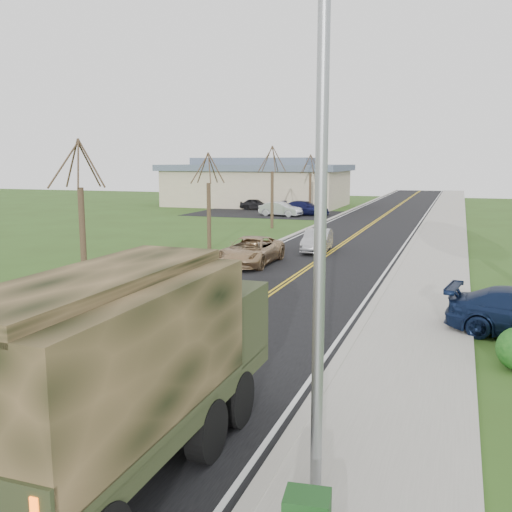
% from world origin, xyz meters
% --- Properties ---
extents(ground, '(160.00, 160.00, 0.00)m').
position_xyz_m(ground, '(0.00, 0.00, 0.00)').
color(ground, '#2E4918').
rests_on(ground, ground).
extents(road, '(8.00, 120.00, 0.01)m').
position_xyz_m(road, '(0.00, 40.00, 0.01)').
color(road, black).
rests_on(road, ground).
extents(curb_right, '(0.30, 120.00, 0.12)m').
position_xyz_m(curb_right, '(4.15, 40.00, 0.06)').
color(curb_right, '#9E998E').
rests_on(curb_right, ground).
extents(sidewalk_right, '(3.20, 120.00, 0.10)m').
position_xyz_m(sidewalk_right, '(5.90, 40.00, 0.05)').
color(sidewalk_right, '#9E998E').
rests_on(sidewalk_right, ground).
extents(curb_left, '(0.30, 120.00, 0.10)m').
position_xyz_m(curb_left, '(-4.15, 40.00, 0.05)').
color(curb_left, '#9E998E').
rests_on(curb_left, ground).
extents(street_light, '(1.65, 0.22, 8.00)m').
position_xyz_m(street_light, '(4.90, -0.50, 4.43)').
color(street_light, gray).
rests_on(street_light, ground).
extents(bare_tree_a, '(1.93, 2.26, 6.08)m').
position_xyz_m(bare_tree_a, '(-7.00, 10.00, 2.63)').
color(bare_tree_a, '#38281C').
rests_on(bare_tree_a, ground).
extents(bare_tree_b, '(1.83, 2.14, 5.73)m').
position_xyz_m(bare_tree_b, '(-7.00, 22.00, 2.48)').
color(bare_tree_b, '#38281C').
rests_on(bare_tree_b, ground).
extents(bare_tree_c, '(2.04, 2.39, 6.42)m').
position_xyz_m(bare_tree_c, '(-7.00, 34.00, 2.78)').
color(bare_tree_c, '#38281C').
rests_on(bare_tree_c, ground).
extents(bare_tree_d, '(1.88, 2.20, 5.91)m').
position_xyz_m(bare_tree_d, '(-7.00, 46.00, 2.55)').
color(bare_tree_d, '#38281C').
rests_on(bare_tree_d, ground).
extents(commercial_building, '(25.50, 21.50, 5.65)m').
position_xyz_m(commercial_building, '(-15.98, 55.97, 2.69)').
color(commercial_building, tan).
rests_on(commercial_building, ground).
extents(military_truck, '(2.53, 7.16, 3.56)m').
position_xyz_m(military_truck, '(1.90, -0.98, 2.04)').
color(military_truck, black).
rests_on(military_truck, ground).
extents(suv_champagne, '(2.34, 5.06, 1.41)m').
position_xyz_m(suv_champagne, '(-3.00, 18.25, 0.70)').
color(suv_champagne, '#A1815B').
rests_on(suv_champagne, ground).
extents(sedan_silver, '(1.75, 4.08, 1.31)m').
position_xyz_m(sedan_silver, '(-0.80, 23.51, 0.65)').
color(sedan_silver, '#A7A6AB').
rests_on(sedan_silver, ground).
extents(lot_car_dark, '(3.73, 1.77, 1.23)m').
position_xyz_m(lot_car_dark, '(-14.02, 50.00, 0.62)').
color(lot_car_dark, black).
rests_on(lot_car_dark, ground).
extents(lot_car_silver, '(4.40, 2.19, 1.39)m').
position_xyz_m(lot_car_silver, '(-9.34, 43.85, 0.69)').
color(lot_car_silver, silver).
rests_on(lot_car_silver, ground).
extents(lot_car_navy, '(4.82, 1.99, 1.39)m').
position_xyz_m(lot_car_navy, '(-7.41, 45.65, 0.70)').
color(lot_car_navy, '#0E1035').
rests_on(lot_car_navy, ground).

